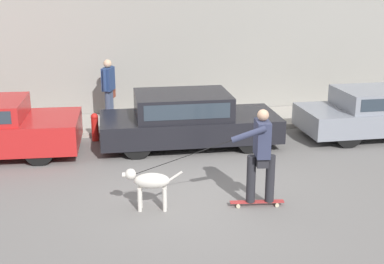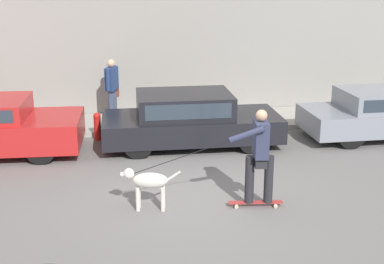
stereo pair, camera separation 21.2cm
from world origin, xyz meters
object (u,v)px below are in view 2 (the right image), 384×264
object	(u,v)px
fire_hydrant	(97,126)
pedestrian_with_bag	(112,87)
parked_car_1	(189,120)
dog	(148,182)
skateboarder	(259,153)

from	to	relation	value
fire_hydrant	pedestrian_with_bag	bearing A→B (deg)	75.29
parked_car_1	pedestrian_with_bag	bearing A→B (deg)	129.86
parked_car_1	dog	distance (m)	3.64
skateboarder	pedestrian_with_bag	world-z (taller)	pedestrian_with_bag
dog	fire_hydrant	world-z (taller)	dog
parked_car_1	fire_hydrant	size ratio (longest dim) A/B	6.02
parked_car_1	dog	size ratio (longest dim) A/B	4.04
skateboarder	fire_hydrant	world-z (taller)	skateboarder
skateboarder	pedestrian_with_bag	size ratio (longest dim) A/B	1.63
fire_hydrant	dog	bearing A→B (deg)	-76.64
fire_hydrant	skateboarder	bearing A→B (deg)	-56.08
dog	pedestrian_with_bag	size ratio (longest dim) A/B	0.63
dog	pedestrian_with_bag	distance (m)	5.65
dog	parked_car_1	bearing A→B (deg)	-100.34
skateboarder	parked_car_1	bearing A→B (deg)	-72.87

